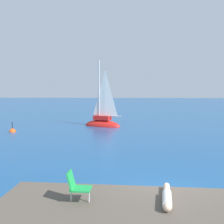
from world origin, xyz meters
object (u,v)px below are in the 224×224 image
person_sunbather (167,197)px  sailboat_near (103,122)px  marker_buoy (12,132)px  beach_chair (76,185)px

person_sunbather → sailboat_near: bearing=16.4°
marker_buoy → sailboat_near: bearing=26.7°
sailboat_near → beach_chair: (0.87, -20.33, 0.96)m
sailboat_near → person_sunbather: (3.20, -20.22, 0.63)m
marker_buoy → person_sunbather: bearing=-57.6°
sailboat_near → person_sunbather: bearing=120.5°
sailboat_near → marker_buoy: sailboat_near is taller
person_sunbather → beach_chair: bearing=100.1°
beach_chair → person_sunbather: bearing=5.4°
beach_chair → marker_buoy: size_ratio=0.71×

